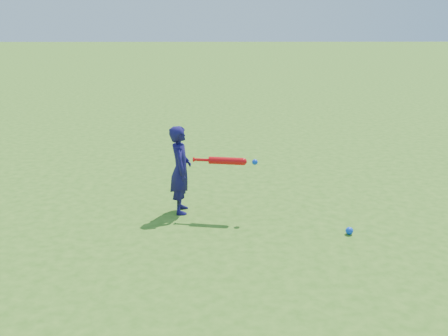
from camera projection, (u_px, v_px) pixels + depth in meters
The scene contains 4 objects.
ground at pixel (148, 200), 6.19m from camera, with size 80.00×80.00×0.00m, color #396F1A.
child at pixel (181, 170), 5.66m from camera, with size 0.37×0.24×1.02m, color #16104E.
ground_ball_blue at pixel (349, 231), 5.19m from camera, with size 0.08×0.08×0.08m, color blue.
bat_swing at pixel (229, 161), 5.50m from camera, with size 0.72×0.17×0.08m.
Camera 1 is at (0.86, -5.81, 2.18)m, focal length 40.00 mm.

